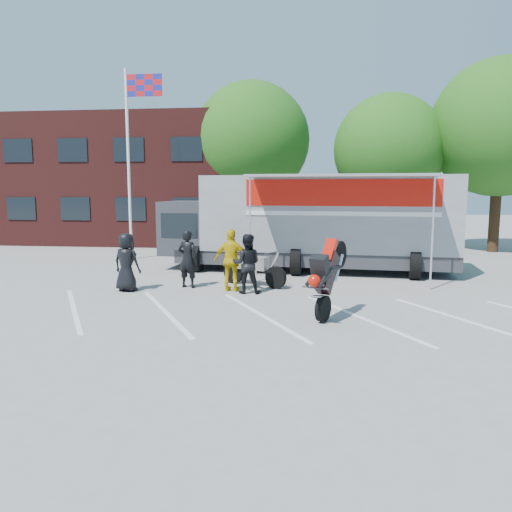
% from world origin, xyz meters
% --- Properties ---
extents(ground, '(100.00, 100.00, 0.00)m').
position_xyz_m(ground, '(0.00, 0.00, 0.00)').
color(ground, gray).
rests_on(ground, ground).
extents(parking_bay_lines, '(18.09, 13.33, 0.01)m').
position_xyz_m(parking_bay_lines, '(0.00, 1.00, 0.01)').
color(parking_bay_lines, white).
rests_on(parking_bay_lines, ground).
extents(office_building, '(18.00, 8.00, 7.00)m').
position_xyz_m(office_building, '(-10.00, 18.00, 3.50)').
color(office_building, '#4C1B18').
rests_on(office_building, ground).
extents(flagpole, '(1.61, 0.12, 8.00)m').
position_xyz_m(flagpole, '(-6.24, 10.00, 5.05)').
color(flagpole, white).
rests_on(flagpole, ground).
extents(tree_left, '(6.12, 6.12, 8.64)m').
position_xyz_m(tree_left, '(-2.00, 16.00, 5.57)').
color(tree_left, '#382314').
rests_on(tree_left, ground).
extents(tree_mid, '(5.44, 5.44, 7.68)m').
position_xyz_m(tree_mid, '(5.00, 15.00, 4.94)').
color(tree_mid, '#382314').
rests_on(tree_mid, ground).
extents(tree_right, '(6.46, 6.46, 9.12)m').
position_xyz_m(tree_right, '(10.00, 14.50, 5.88)').
color(tree_right, '#382314').
rests_on(tree_right, ground).
extents(transporter_truck, '(11.45, 6.25, 3.51)m').
position_xyz_m(transporter_truck, '(1.40, 7.74, 0.00)').
color(transporter_truck, gray).
rests_on(transporter_truck, ground).
extents(parked_motorcycle, '(2.43, 1.73, 1.22)m').
position_xyz_m(parked_motorcycle, '(-0.43, 4.63, 0.00)').
color(parked_motorcycle, '#B2B2B7').
rests_on(parked_motorcycle, ground).
extents(stunt_bike_rider, '(1.46, 1.91, 2.04)m').
position_xyz_m(stunt_bike_rider, '(1.95, 1.14, 0.00)').
color(stunt_bike_rider, black).
rests_on(stunt_bike_rider, ground).
extents(spectator_leather_a, '(0.97, 0.75, 1.75)m').
position_xyz_m(spectator_leather_a, '(-4.11, 3.37, 0.87)').
color(spectator_leather_a, black).
rests_on(spectator_leather_a, ground).
extents(spectator_leather_b, '(0.73, 0.57, 1.79)m').
position_xyz_m(spectator_leather_b, '(-2.43, 4.12, 0.90)').
color(spectator_leather_b, black).
rests_on(spectator_leather_b, ground).
extents(spectator_leather_c, '(0.89, 0.71, 1.74)m').
position_xyz_m(spectator_leather_c, '(-0.51, 3.50, 0.87)').
color(spectator_leather_c, black).
rests_on(spectator_leather_c, ground).
extents(spectator_hivis, '(1.15, 0.60, 1.86)m').
position_xyz_m(spectator_hivis, '(-0.99, 3.72, 0.93)').
color(spectator_hivis, '#DCB70B').
rests_on(spectator_hivis, ground).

